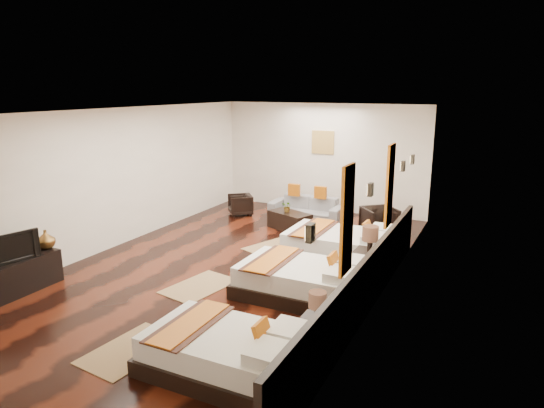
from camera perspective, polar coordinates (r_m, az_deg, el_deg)
The scene contains 29 objects.
floor at distance 8.88m, azimuth -4.91°, elevation -7.45°, with size 5.50×9.50×0.01m, color black.
ceiling at distance 8.30m, azimuth -5.30°, elevation 10.90°, with size 5.50×9.50×0.01m, color white.
back_wall at distance 12.72m, azimuth 6.03°, elevation 5.50°, with size 5.50×0.01×2.80m, color silver.
left_wall at distance 10.16m, azimuth -18.54°, elevation 2.79°, with size 0.01×9.50×2.80m, color silver.
right_wall at distance 7.47m, azimuth 13.29°, elevation -0.59°, with size 0.01×9.50×2.80m, color silver.
headboard_panel at distance 7.04m, azimuth 11.05°, elevation -9.53°, with size 0.08×6.60×0.90m, color black.
bed_near at distance 5.77m, azimuth -5.08°, elevation -17.09°, with size 1.92×1.21×0.73m.
bed_mid at distance 7.60m, azimuth 3.97°, elevation -9.00°, with size 2.05×1.29×0.78m.
bed_far at distance 9.25m, azimuth 8.35°, elevation -4.87°, with size 2.12×1.33×0.81m.
nightstand_a at distance 6.11m, azimuth 5.32°, elevation -14.83°, with size 0.41×0.41×0.81m.
nightstand_b at distance 8.20m, azimuth 11.40°, elevation -6.91°, with size 0.50×0.50×0.99m.
jute_mat_near at distance 6.52m, azimuth -16.36°, elevation -16.22°, with size 0.75×1.20×0.01m, color olive.
jute_mat_mid at distance 8.12m, azimuth -8.58°, elevation -9.61°, with size 0.75×1.20×0.01m, color olive.
jute_mat_far at distance 9.92m, azimuth 0.33°, elevation -5.07°, with size 0.75×1.20×0.01m, color olive.
tv_console at distance 8.62m, azimuth -29.19°, elevation -7.93°, with size 0.50×1.80×0.55m, color black.
tv at distance 8.50m, azimuth -28.62°, elevation -4.51°, with size 0.82×0.11×0.47m, color black.
figurine at distance 8.94m, azimuth -25.23°, elevation -3.80°, with size 0.31×0.31×0.32m, color brown.
sofa at distance 12.01m, azimuth 4.15°, elevation -0.44°, with size 1.86×0.73×0.54m, color slate.
armchair_left at distance 12.33m, azimuth -3.78°, elevation -0.09°, with size 0.57×0.58×0.53m, color black.
armchair_right at distance 10.87m, azimuth 12.60°, elevation -2.01°, with size 0.68×0.70×0.63m, color black.
coffee_table at distance 11.09m, azimuth 2.11°, elevation -1.99°, with size 1.00×0.50×0.40m, color black.
table_plant at distance 11.03m, azimuth 1.82°, elevation -0.30°, with size 0.23×0.20×0.26m, color #235C1E.
orange_panel_a at distance 5.62m, azimuth 8.87°, elevation -1.92°, with size 0.04×0.40×1.30m, color #D86014.
orange_panel_b at distance 7.70m, azimuth 13.77°, elevation 2.09°, with size 0.04×0.40×1.30m, color #D86014.
sconce_near at distance 4.59m, azimuth 4.53°, elevation -3.42°, with size 0.07×0.12×0.18m.
sconce_mid at distance 6.63m, azimuth 11.55°, elevation 1.68°, with size 0.07×0.12×0.18m.
sconce_far at distance 8.74m, azimuth 15.24°, elevation 4.35°, with size 0.07×0.12×0.18m.
sconce_lounge at distance 9.62m, azimuth 16.28°, elevation 5.10°, with size 0.07×0.12×0.18m.
gold_artwork at distance 12.65m, azimuth 6.04°, elevation 7.28°, with size 0.60×0.04×0.60m, color #AD873F.
Camera 1 is at (4.30, -7.09, 3.20)m, focal length 31.78 mm.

